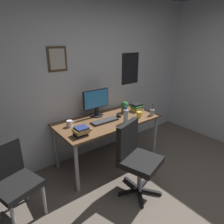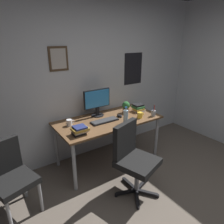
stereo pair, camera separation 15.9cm
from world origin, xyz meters
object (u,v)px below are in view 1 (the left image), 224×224
at_px(side_chair, 13,178).
at_px(coffee_mug_near, 70,124).
at_px(keyboard, 105,121).
at_px(coffee_mug_far, 139,115).
at_px(water_bottle, 126,116).
at_px(potted_plant, 125,106).
at_px(monitor, 96,102).
at_px(pen_cup, 152,112).
at_px(book_stack_left, 137,107).
at_px(office_chair, 135,155).
at_px(book_stack_right, 81,131).
at_px(computer_mouse, 119,116).

xyz_separation_m(side_chair, coffee_mug_near, (0.88, 0.36, 0.28)).
height_order(keyboard, coffee_mug_far, coffee_mug_far).
height_order(keyboard, water_bottle, water_bottle).
relative_size(side_chair, potted_plant, 4.49).
bearing_deg(coffee_mug_far, coffee_mug_near, 161.70).
distance_m(monitor, pen_cup, 0.92).
bearing_deg(book_stack_left, side_chair, -172.99).
xyz_separation_m(monitor, coffee_mug_near, (-0.54, -0.13, -0.19)).
relative_size(side_chair, keyboard, 2.03).
bearing_deg(office_chair, coffee_mug_near, 118.14).
bearing_deg(coffee_mug_near, keyboard, -17.47).
distance_m(pen_cup, book_stack_right, 1.27).
bearing_deg(book_stack_right, keyboard, 19.66).
xyz_separation_m(computer_mouse, coffee_mug_far, (0.24, -0.21, 0.03)).
xyz_separation_m(coffee_mug_far, pen_cup, (0.23, -0.06, 0.01)).
relative_size(keyboard, pen_cup, 2.15).
xyz_separation_m(monitor, pen_cup, (0.73, -0.53, -0.19)).
bearing_deg(keyboard, computer_mouse, 5.36).
bearing_deg(book_stack_right, computer_mouse, 14.45).
distance_m(office_chair, book_stack_right, 0.75).
bearing_deg(book_stack_left, keyboard, -175.50).
bearing_deg(coffee_mug_near, coffee_mug_far, -18.30).
bearing_deg(potted_plant, keyboard, -165.95).
bearing_deg(keyboard, book_stack_right, -160.34).
bearing_deg(computer_mouse, office_chair, -114.39).
height_order(water_bottle, book_stack_left, water_bottle).
bearing_deg(keyboard, pen_cup, -17.90).
xyz_separation_m(water_bottle, book_stack_left, (0.49, 0.28, -0.05)).
bearing_deg(pen_cup, potted_plant, 125.63).
bearing_deg(side_chair, pen_cup, -1.29).
xyz_separation_m(coffee_mug_far, book_stack_left, (0.18, 0.24, 0.01)).
relative_size(office_chair, water_bottle, 3.76).
height_order(computer_mouse, pen_cup, pen_cup).
distance_m(water_bottle, potted_plant, 0.44).
distance_m(computer_mouse, book_stack_right, 0.82).
bearing_deg(coffee_mug_near, side_chair, -157.84).
bearing_deg(keyboard, book_stack_left, 4.50).
relative_size(office_chair, potted_plant, 4.87).
relative_size(computer_mouse, potted_plant, 0.56).
distance_m(office_chair, monitor, 1.09).
xyz_separation_m(keyboard, book_stack_left, (0.72, 0.06, 0.05)).
bearing_deg(monitor, office_chair, -94.24).
height_order(side_chair, book_stack_left, side_chair).
relative_size(water_bottle, pen_cup, 1.26).
bearing_deg(keyboard, monitor, 82.03).
relative_size(side_chair, pen_cup, 4.38).
height_order(monitor, book_stack_left, monitor).
bearing_deg(potted_plant, pen_cup, -54.37).
height_order(potted_plant, book_stack_left, potted_plant).
relative_size(coffee_mug_near, coffee_mug_far, 0.97).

